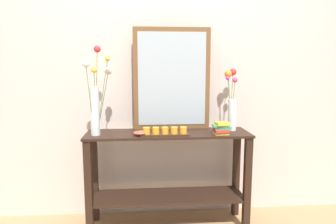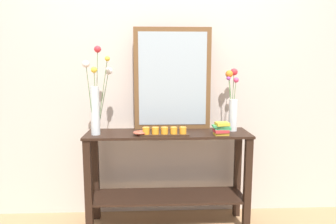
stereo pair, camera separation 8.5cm
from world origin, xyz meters
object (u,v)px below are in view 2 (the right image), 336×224
console_table (168,168)px  tall_vase_left (96,98)px  mirror_leaning (173,79)px  vase_right (233,102)px  candle_tray (165,132)px  decorative_bowl (140,133)px  book_stack (222,129)px

console_table → tall_vase_left: 0.84m
mirror_leaning → console_table: bearing=-106.4°
vase_right → candle_tray: 0.65m
mirror_leaning → decorative_bowl: 0.56m
vase_right → book_stack: bearing=-126.7°
candle_tray → decorative_bowl: bearing=177.2°
tall_vase_left → decorative_bowl: (0.35, -0.04, -0.27)m
candle_tray → tall_vase_left: bearing=174.3°
tall_vase_left → candle_tray: size_ratio=1.81×
mirror_leaning → vase_right: mirror_leaning is taller
mirror_leaning → book_stack: bearing=-34.9°
decorative_bowl → vase_right: bearing=11.8°
console_table → candle_tray: (-0.03, -0.11, 0.34)m
decorative_bowl → book_stack: (0.66, -0.01, 0.03)m
decorative_bowl → tall_vase_left: bearing=172.6°
tall_vase_left → vase_right: size_ratio=1.34×
vase_right → decorative_bowl: 0.83m
candle_tray → mirror_leaning: bearing=73.4°
decorative_bowl → book_stack: book_stack is taller
mirror_leaning → book_stack: mirror_leaning is taller
candle_tray → console_table: bearing=73.1°
book_stack → tall_vase_left: bearing=176.8°
console_table → candle_tray: bearing=-106.9°
tall_vase_left → book_stack: size_ratio=4.73×
decorative_bowl → book_stack: 0.66m
book_stack → candle_tray: bearing=179.9°
candle_tray → book_stack: 0.46m
vase_right → decorative_bowl: size_ratio=4.71×
mirror_leaning → vase_right: size_ratio=1.66×
vase_right → candle_tray: bearing=-163.6°
vase_right → mirror_leaning: bearing=169.9°
mirror_leaning → tall_vase_left: 0.67m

